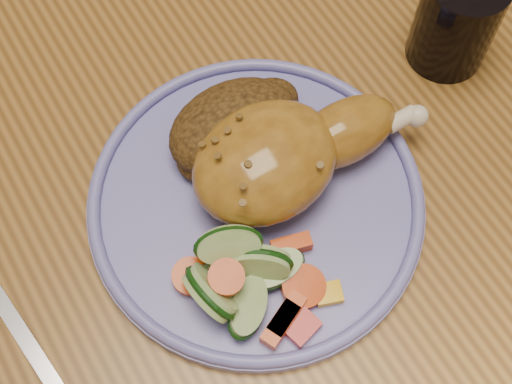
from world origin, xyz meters
TOP-DOWN VIEW (x-y plane):
  - ground at (0.00, 0.00)m, footprint 4.00×4.00m
  - dining_table at (0.00, 0.00)m, footprint 0.90×1.40m
  - plate at (-0.01, -0.11)m, footprint 0.26×0.26m
  - plate_rim at (-0.01, -0.11)m, footprint 0.26×0.26m
  - chicken_leg at (0.02, -0.11)m, footprint 0.20×0.11m
  - rice_pilaf at (0.00, -0.06)m, footprint 0.12×0.08m
  - vegetable_pile at (-0.06, -0.17)m, footprint 0.11×0.11m
  - fork at (-0.22, -0.09)m, footprint 0.03×0.15m
  - drinking_glass at (0.21, -0.07)m, footprint 0.07×0.07m

SIDE VIEW (x-z plane):
  - ground at x=0.00m, z-range 0.00..0.00m
  - dining_table at x=0.00m, z-range 0.29..1.04m
  - fork at x=-0.22m, z-range 0.75..0.76m
  - plate at x=-0.01m, z-range 0.75..0.76m
  - plate_rim at x=-0.01m, z-range 0.76..0.77m
  - vegetable_pile at x=-0.06m, z-range 0.75..0.81m
  - rice_pilaf at x=0.00m, z-range 0.76..0.80m
  - chicken_leg at x=0.02m, z-range 0.76..0.82m
  - drinking_glass at x=0.21m, z-range 0.75..0.84m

